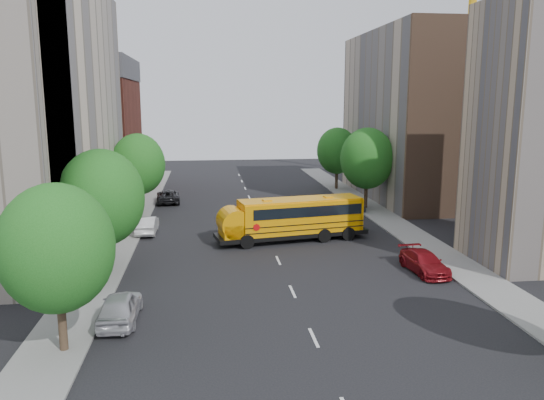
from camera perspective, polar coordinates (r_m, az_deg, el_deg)
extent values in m
plane|color=black|center=(38.12, 0.26, -5.63)|extent=(120.00, 120.00, 0.00)
cube|color=slate|center=(43.17, -15.99, -4.02)|extent=(3.00, 80.00, 0.12)
cube|color=slate|center=(45.62, 13.92, -3.14)|extent=(3.00, 80.00, 0.12)
cube|color=silver|center=(47.74, -1.29, -2.27)|extent=(0.15, 64.00, 0.01)
cube|color=beige|center=(44.32, -24.89, 8.79)|extent=(10.00, 26.00, 20.00)
cube|color=maroon|center=(65.77, -18.91, 6.46)|extent=(10.00, 15.00, 13.00)
cube|color=tan|center=(60.72, 15.01, 8.72)|extent=(10.00, 22.00, 18.00)
cube|color=brown|center=(50.69, 19.69, 8.14)|extent=(10.10, 0.30, 18.00)
cylinder|color=gold|center=(72.44, 20.51, 15.42)|extent=(1.00, 1.00, 35.00)
cylinder|color=#38281C|center=(24.97, -21.63, -12.15)|extent=(0.36, 0.36, 2.70)
ellipsoid|color=#195516|center=(23.93, -22.17, -4.83)|extent=(4.80, 4.80, 5.52)
cylinder|color=#38281C|center=(34.17, -17.53, -5.58)|extent=(0.36, 0.36, 2.88)
ellipsoid|color=#195516|center=(33.38, -17.87, 0.24)|extent=(5.12, 5.12, 5.89)
cylinder|color=#38281C|center=(51.52, -14.03, -0.04)|extent=(0.36, 0.36, 2.81)
ellipsoid|color=#195516|center=(51.01, -14.20, 3.75)|extent=(4.99, 4.99, 5.74)
cylinder|color=#38281C|center=(53.49, 10.06, 0.58)|extent=(0.36, 0.36, 2.95)
ellipsoid|color=#195516|center=(52.98, 10.19, 4.43)|extent=(5.25, 5.25, 6.04)
cylinder|color=#38281C|center=(64.91, 6.95, 2.34)|extent=(0.36, 0.36, 2.74)
ellipsoid|color=#195516|center=(64.51, 7.02, 5.28)|extent=(4.86, 4.86, 5.59)
cube|color=black|center=(41.12, 2.13, -3.58)|extent=(12.10, 4.72, 0.32)
cube|color=orange|center=(41.05, 3.12, -1.65)|extent=(9.81, 4.26, 2.43)
cube|color=orange|center=(39.66, -4.50, -3.21)|extent=(2.30, 2.72, 1.05)
cube|color=black|center=(39.63, -2.96, -1.32)|extent=(0.95, 2.48, 1.27)
cube|color=orange|center=(40.80, 3.14, 0.04)|extent=(9.77, 4.06, 0.15)
cube|color=black|center=(41.01, 3.40, -0.91)|extent=(8.99, 4.18, 0.79)
cube|color=black|center=(41.24, 3.11, -2.80)|extent=(9.82, 4.33, 0.06)
cube|color=black|center=(41.14, 3.11, -2.23)|extent=(9.82, 4.33, 0.06)
cube|color=orange|center=(42.93, 9.14, -1.23)|extent=(0.62, 2.62, 2.43)
cube|color=orange|center=(39.90, -0.70, -0.04)|extent=(0.73, 0.73, 0.11)
cube|color=orange|center=(41.68, 6.26, 0.37)|extent=(0.73, 0.73, 0.11)
cylinder|color=orange|center=(39.54, -4.51, -2.46)|extent=(2.61, 2.78, 2.21)
cylinder|color=red|center=(38.58, -1.89, -3.01)|extent=(0.53, 0.13, 0.53)
cylinder|color=black|center=(38.76, -2.98, -4.56)|extent=(1.09, 0.50, 1.05)
cylinder|color=black|center=(41.24, -3.89, -3.64)|extent=(1.09, 0.50, 1.05)
cylinder|color=black|center=(40.76, 5.83, -3.84)|extent=(1.09, 0.50, 1.05)
cylinder|color=black|center=(43.13, 4.46, -3.00)|extent=(1.09, 0.50, 1.05)
cylinder|color=black|center=(41.62, 8.51, -3.60)|extent=(1.09, 0.50, 1.05)
cylinder|color=black|center=(43.93, 7.02, -2.80)|extent=(1.09, 0.50, 1.05)
cube|color=black|center=(44.75, 5.76, -2.60)|extent=(5.92, 3.25, 0.28)
cube|color=white|center=(44.52, 6.39, -1.38)|extent=(4.62, 2.82, 1.69)
cube|color=white|center=(44.70, 3.13, -1.65)|extent=(1.72, 2.06, 1.13)
cube|color=silver|center=(44.35, 6.41, -0.25)|extent=(4.83, 2.96, 0.11)
cylinder|color=black|center=(43.97, 3.03, -2.90)|extent=(0.82, 0.43, 0.79)
cylinder|color=black|center=(45.79, 3.22, -2.35)|extent=(0.82, 0.43, 0.79)
cylinder|color=black|center=(43.85, 5.96, -2.98)|extent=(0.82, 0.43, 0.79)
cylinder|color=black|center=(45.68, 6.03, -2.43)|extent=(0.82, 0.43, 0.79)
cylinder|color=black|center=(43.85, 8.66, -3.05)|extent=(0.82, 0.43, 0.79)
cylinder|color=black|center=(45.67, 8.62, -2.49)|extent=(0.82, 0.43, 0.79)
imported|color=#AEADB4|center=(27.47, -16.04, -11.01)|extent=(1.86, 4.49, 1.52)
imported|color=silver|center=(44.43, -13.28, -2.61)|extent=(1.54, 4.33, 1.42)
imported|color=black|center=(57.20, -11.13, 0.41)|extent=(2.70, 5.16, 1.39)
imported|color=maroon|center=(34.95, 16.06, -6.47)|extent=(2.19, 4.67, 1.32)
imported|color=#374361|center=(53.03, 8.65, -0.26)|extent=(1.88, 4.45, 1.50)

